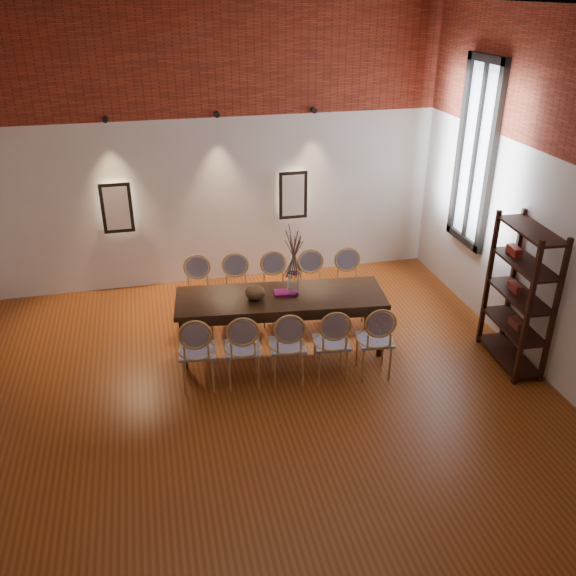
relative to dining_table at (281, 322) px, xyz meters
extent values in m
cube|color=brown|center=(-0.61, -1.25, -0.39)|extent=(7.00, 7.00, 0.02)
cube|color=silver|center=(-0.61, -1.25, 3.63)|extent=(7.00, 7.00, 0.02)
cube|color=silver|center=(-0.61, 2.30, 1.62)|extent=(7.00, 0.10, 4.00)
cube|color=silver|center=(-0.61, -4.80, 1.62)|extent=(7.00, 0.10, 4.00)
cube|color=maroon|center=(-0.61, 2.23, 2.88)|extent=(7.00, 0.02, 1.50)
cube|color=maroon|center=(-0.61, -4.73, 2.88)|extent=(7.00, 0.02, 1.50)
cube|color=#FFEAC6|center=(-1.91, 2.20, 0.93)|extent=(0.36, 0.06, 0.66)
cube|color=#FFEAC6|center=(0.69, 2.20, 0.93)|extent=(0.36, 0.06, 0.66)
cylinder|color=black|center=(-1.91, 2.17, 2.17)|extent=(0.08, 0.10, 0.08)
cylinder|color=black|center=(-0.41, 2.17, 2.17)|extent=(0.08, 0.10, 0.08)
cylinder|color=black|center=(0.99, 2.17, 2.17)|extent=(0.08, 0.10, 0.08)
cube|color=silver|center=(2.85, 0.75, 1.77)|extent=(0.02, 0.78, 2.38)
cube|color=black|center=(2.83, 0.75, 1.77)|extent=(0.08, 0.90, 2.50)
cube|color=black|center=(2.83, 0.75, 1.77)|extent=(0.06, 0.06, 2.40)
cube|color=black|center=(0.00, 0.00, 0.00)|extent=(2.63, 1.10, 0.75)
cylinder|color=silver|center=(0.16, -0.02, 0.53)|extent=(0.14, 0.14, 0.30)
ellipsoid|color=brown|center=(-0.32, -0.01, 0.46)|extent=(0.24, 0.24, 0.18)
cube|color=#7B1051|center=(0.06, 0.04, 0.39)|extent=(0.28, 0.21, 0.03)
camera|label=1|loc=(-1.44, -6.48, 3.79)|focal=38.00mm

